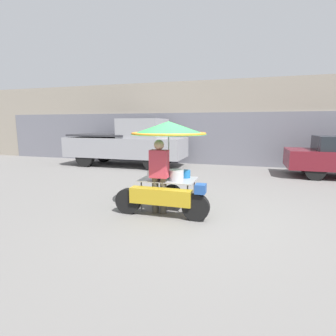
{
  "coord_description": "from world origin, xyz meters",
  "views": [
    {
      "loc": [
        1.13,
        -5.17,
        1.89
      ],
      "look_at": [
        -0.52,
        0.23,
        0.93
      ],
      "focal_mm": 28.0,
      "sensor_mm": 36.0,
      "label": 1
    }
  ],
  "objects": [
    {
      "name": "ground_plane",
      "position": [
        0.0,
        0.0,
        0.0
      ],
      "size": [
        36.0,
        36.0,
        0.0
      ],
      "primitive_type": "plane",
      "color": "slate"
    },
    {
      "name": "shopfront_building",
      "position": [
        0.0,
        8.11,
        1.91
      ],
      "size": [
        28.0,
        2.06,
        3.85
      ],
      "color": "gray",
      "rests_on": "ground"
    },
    {
      "name": "vendor_motorcycle_cart",
      "position": [
        -0.51,
        0.19,
        1.44
      ],
      "size": [
        2.0,
        1.64,
        1.94
      ],
      "color": "black",
      "rests_on": "ground"
    },
    {
      "name": "vendor_person",
      "position": [
        -0.62,
        -0.07,
        0.87
      ],
      "size": [
        0.38,
        0.22,
        1.57
      ],
      "color": "#4C473D",
      "rests_on": "ground"
    },
    {
      "name": "pickup_truck",
      "position": [
        -4.02,
        5.61,
        1.02
      ],
      "size": [
        5.37,
        1.93,
        2.11
      ],
      "color": "black",
      "rests_on": "ground"
    }
  ]
}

